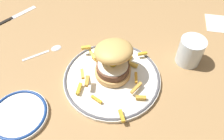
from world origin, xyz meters
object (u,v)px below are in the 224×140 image
object	(u,v)px
side_plate	(19,115)
knife	(11,18)
water_glass	(190,52)
dinner_plate	(112,78)
napkin	(221,24)
burger	(113,60)
spoon	(52,49)

from	to	relation	value
side_plate	knife	bearing A→B (deg)	114.15
water_glass	knife	distance (cm)	65.92
dinner_plate	napkin	xyz separation A→B (cm)	(37.70, 29.61, -0.64)
side_plate	napkin	xyz separation A→B (cm)	(60.89, 44.08, -0.63)
knife	napkin	xyz separation A→B (cm)	(78.62, 4.55, -0.06)
dinner_plate	side_plate	size ratio (longest dim) A/B	1.89
water_glass	dinner_plate	bearing A→B (deg)	-156.59
side_plate	knife	xyz separation A→B (cm)	(-17.73, 39.53, -0.57)
burger	side_plate	xyz separation A→B (cm)	(-23.39, -16.09, -6.36)
burger	knife	bearing A→B (deg)	150.31
dinner_plate	napkin	bearing A→B (deg)	38.15
dinner_plate	burger	size ratio (longest dim) A/B	1.90
knife	napkin	distance (cm)	78.75
dinner_plate	burger	xyz separation A→B (cm)	(0.19, 1.62, 6.36)
side_plate	napkin	distance (cm)	75.18
knife	spoon	distance (cm)	24.54
dinner_plate	spoon	size ratio (longest dim) A/B	2.42
water_glass	knife	bearing A→B (deg)	166.80
burger	knife	xyz separation A→B (cm)	(-41.12, 23.44, -6.93)
side_plate	napkin	size ratio (longest dim) A/B	1.40
dinner_plate	spoon	xyz separation A→B (cm)	(-21.23, 10.41, -0.48)
dinner_plate	knife	size ratio (longest dim) A/B	1.92
burger	knife	world-z (taller)	burger
dinner_plate	side_plate	distance (cm)	27.34
burger	side_plate	bearing A→B (deg)	-145.48
burger	spoon	world-z (taller)	burger
dinner_plate	burger	distance (cm)	6.56
dinner_plate	water_glass	bearing A→B (deg)	23.41
spoon	napkin	distance (cm)	61.98
water_glass	knife	xyz separation A→B (cm)	(-64.09, 15.03, -3.49)
napkin	side_plate	bearing A→B (deg)	-144.10
side_plate	napkin	bearing A→B (deg)	35.90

